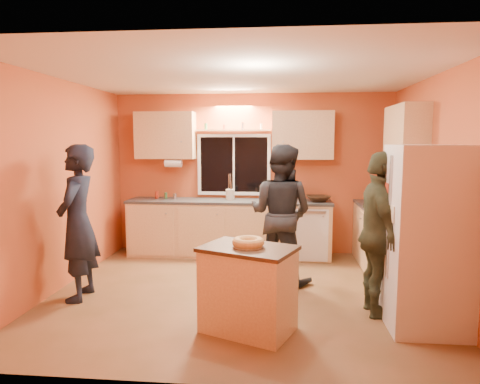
# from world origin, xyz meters

# --- Properties ---
(ground) EXTENTS (4.50, 4.50, 0.00)m
(ground) POSITION_xyz_m (0.00, 0.00, 0.00)
(ground) COLOR brown
(ground) RESTS_ON ground
(room_shell) EXTENTS (4.54, 4.04, 2.61)m
(room_shell) POSITION_xyz_m (0.12, 0.41, 1.62)
(room_shell) COLOR #B5582E
(room_shell) RESTS_ON ground
(back_counter) EXTENTS (4.23, 0.62, 0.90)m
(back_counter) POSITION_xyz_m (0.01, 1.70, 0.45)
(back_counter) COLOR tan
(back_counter) RESTS_ON ground
(right_counter) EXTENTS (0.62, 1.84, 0.90)m
(right_counter) POSITION_xyz_m (1.95, 0.50, 0.45)
(right_counter) COLOR tan
(right_counter) RESTS_ON ground
(refrigerator) EXTENTS (0.72, 0.70, 1.80)m
(refrigerator) POSITION_xyz_m (1.89, -0.80, 0.90)
(refrigerator) COLOR silver
(refrigerator) RESTS_ON ground
(island) EXTENTS (1.02, 0.87, 0.83)m
(island) POSITION_xyz_m (0.17, -1.03, 0.42)
(island) COLOR tan
(island) RESTS_ON ground
(bundt_pastry) EXTENTS (0.31, 0.31, 0.09)m
(bundt_pastry) POSITION_xyz_m (0.17, -1.03, 0.88)
(bundt_pastry) COLOR tan
(bundt_pastry) RESTS_ON island
(person_left) EXTENTS (0.49, 0.70, 1.80)m
(person_left) POSITION_xyz_m (-1.86, -0.35, 0.90)
(person_left) COLOR black
(person_left) RESTS_ON ground
(person_center) EXTENTS (1.07, 0.97, 1.79)m
(person_center) POSITION_xyz_m (0.47, 0.50, 0.90)
(person_center) COLOR black
(person_center) RESTS_ON ground
(person_right) EXTENTS (0.47, 1.03, 1.73)m
(person_right) POSITION_xyz_m (1.50, -0.51, 0.87)
(person_right) COLOR #2C321F
(person_right) RESTS_ON ground
(mixing_bowl) EXTENTS (0.41, 0.41, 0.09)m
(mixing_bowl) POSITION_xyz_m (1.06, 1.68, 0.95)
(mixing_bowl) COLOR black
(mixing_bowl) RESTS_ON back_counter
(utensil_crock) EXTENTS (0.14, 0.14, 0.17)m
(utensil_crock) POSITION_xyz_m (-0.33, 1.73, 0.99)
(utensil_crock) COLOR beige
(utensil_crock) RESTS_ON back_counter
(potted_plant) EXTENTS (0.29, 0.26, 0.29)m
(potted_plant) POSITION_xyz_m (2.01, -0.20, 1.04)
(potted_plant) COLOR gray
(potted_plant) RESTS_ON right_counter
(red_box) EXTENTS (0.19, 0.17, 0.07)m
(red_box) POSITION_xyz_m (2.01, 0.33, 0.94)
(red_box) COLOR #B3331B
(red_box) RESTS_ON right_counter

